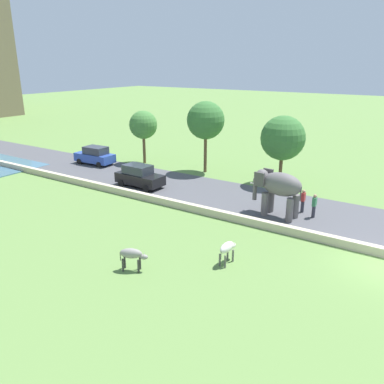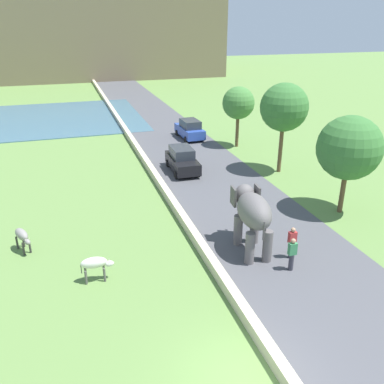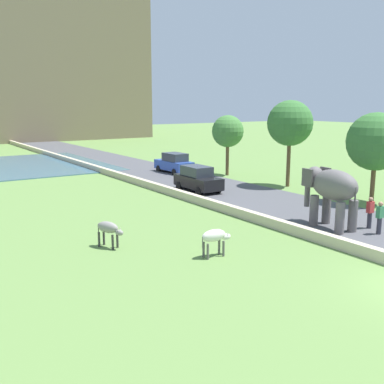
% 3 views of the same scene
% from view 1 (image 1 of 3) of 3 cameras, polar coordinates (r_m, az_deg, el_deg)
% --- Properties ---
extents(road_surface, '(7.00, 120.00, 0.06)m').
position_cam_1_polar(road_surface, '(33.79, -7.67, 1.88)').
color(road_surface, '#4C4C51').
rests_on(road_surface, ground).
extents(barrier_wall, '(0.40, 110.00, 0.50)m').
position_cam_1_polar(barrier_wall, '(29.75, -9.50, -0.08)').
color(barrier_wall, beige).
rests_on(barrier_wall, ground).
extents(elephant, '(1.67, 3.53, 2.99)m').
position_cam_1_polar(elephant, '(25.48, 12.47, 0.77)').
color(elephant, '#605B5B').
rests_on(elephant, ground).
extents(person_beside_elephant, '(0.36, 0.22, 1.63)m').
position_cam_1_polar(person_beside_elephant, '(26.14, 17.43, -1.90)').
color(person_beside_elephant, '#33333D').
rests_on(person_beside_elephant, ground).
extents(person_trailing, '(0.36, 0.22, 1.63)m').
position_cam_1_polar(person_trailing, '(26.84, 15.91, -1.23)').
color(person_trailing, '#33333D').
rests_on(person_trailing, ground).
extents(car_black, '(1.87, 4.04, 1.80)m').
position_cam_1_polar(car_black, '(31.55, -7.71, 2.31)').
color(car_black, black).
rests_on(car_black, ground).
extents(car_blue, '(1.92, 4.06, 1.80)m').
position_cam_1_polar(car_blue, '(39.39, -14.00, 5.19)').
color(car_blue, '#2D4CA8').
rests_on(car_blue, ground).
extents(cow_grey, '(0.90, 1.39, 1.15)m').
position_cam_1_polar(cow_grey, '(19.12, -8.76, -9.04)').
color(cow_grey, gray).
rests_on(cow_grey, ground).
extents(cow_white, '(1.39, 0.48, 1.15)m').
position_cam_1_polar(cow_white, '(19.59, 5.18, -8.18)').
color(cow_white, silver).
rests_on(cow_white, ground).
extents(tree_near, '(3.55, 3.55, 5.63)m').
position_cam_1_polar(tree_near, '(32.08, 13.14, 7.68)').
color(tree_near, brown).
rests_on(tree_near, ground).
extents(tree_mid, '(3.34, 3.34, 6.38)m').
position_cam_1_polar(tree_mid, '(34.91, 2.01, 10.40)').
color(tree_mid, brown).
rests_on(tree_mid, ground).
extents(tree_far, '(2.72, 2.72, 5.16)m').
position_cam_1_polar(tree_far, '(38.66, -7.14, 9.69)').
color(tree_far, brown).
rests_on(tree_far, ground).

